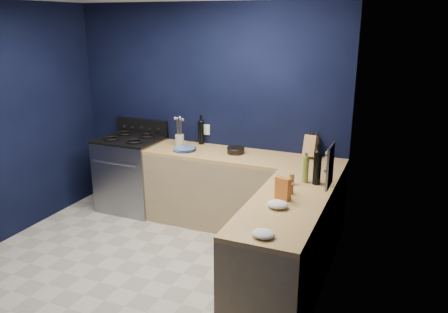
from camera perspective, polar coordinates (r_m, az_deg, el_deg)
The scene contains 26 objects.
floor at distance 4.61m, azimuth -11.58°, elevation -14.74°, with size 3.50×3.50×0.02m, color #B9B3A2.
wall_back at distance 5.57m, azimuth -2.19°, elevation 5.71°, with size 3.50×0.02×2.60m, color black.
wall_right at distance 3.41m, azimuth 12.32°, elevation -2.00°, with size 0.02×3.50×2.60m, color black.
cab_back at distance 5.30m, azimuth 2.33°, elevation -4.69°, with size 2.30×0.63×0.86m, color tan.
top_back at distance 5.15m, azimuth 2.39°, elevation -0.04°, with size 2.30×0.63×0.04m, color olive.
cab_right at distance 4.08m, azimuth 7.75°, elevation -11.85°, with size 0.63×1.67×0.86m, color tan.
top_right at distance 3.88m, azimuth 8.01°, elevation -6.02°, with size 0.63×1.67×0.04m, color olive.
gas_range at distance 5.95m, azimuth -11.65°, elevation -2.27°, with size 0.76×0.66×0.92m, color gray.
oven_door at distance 5.72m, azimuth -13.41°, elevation -3.31°, with size 0.59×0.02×0.42m, color black.
cooktop at distance 5.82m, azimuth -11.92°, elevation 2.15°, with size 0.76×0.66×0.03m, color black.
backguard at distance 6.03m, azimuth -10.38°, elevation 3.80°, with size 0.76×0.06×0.20m, color black.
spice_panel at distance 3.97m, azimuth 13.37°, elevation -1.20°, with size 0.02×0.28×0.38m, color gray.
wall_outlet at distance 5.59m, azimuth -2.26°, elevation 3.46°, with size 0.09×0.02×0.13m, color white.
plate_stack at distance 5.34m, azimuth -5.06°, elevation 0.94°, with size 0.26×0.26×0.03m, color #354E95.
ramekin at distance 5.64m, azimuth -5.30°, elevation 1.80°, with size 0.08×0.08×0.03m, color white.
utensil_crock at distance 5.55m, azimuth -5.68°, elevation 2.09°, with size 0.11×0.11×0.14m, color beige.
wine_bottle_back at distance 5.58m, azimuth -2.93°, elevation 3.03°, with size 0.07×0.07×0.29m, color black.
lemon_basket at distance 5.20m, azimuth 1.50°, elevation 0.81°, with size 0.20×0.20×0.08m, color black.
knife_block at distance 5.15m, azimuth 11.08°, elevation 1.27°, with size 0.13×0.22×0.24m, color olive.
wine_bottle_right at distance 4.28m, azimuth 11.77°, elevation -1.50°, with size 0.08×0.08×0.31m, color black.
oil_bottle at distance 4.32m, azimuth 10.33°, elevation -1.63°, with size 0.06×0.06×0.26m, color olive.
spice_jar_near at distance 4.27m, azimuth 8.62°, elevation -2.86°, with size 0.05×0.05×0.10m, color olive.
spice_jar_far at distance 4.04m, azimuth 8.51°, elevation -4.09°, with size 0.05×0.05×0.09m, color olive.
crouton_bag at distance 3.89m, azimuth 7.53°, elevation -4.06°, with size 0.13×0.06×0.20m, color #B1302A.
towel_front at distance 3.74m, azimuth 6.82°, elevation -6.07°, with size 0.18×0.15×0.06m, color white.
towel_end at distance 3.25m, azimuth 5.00°, elevation -9.77°, with size 0.17×0.15×0.05m, color white.
Camera 1 is at (2.31, -3.19, 2.39)m, focal length 35.89 mm.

